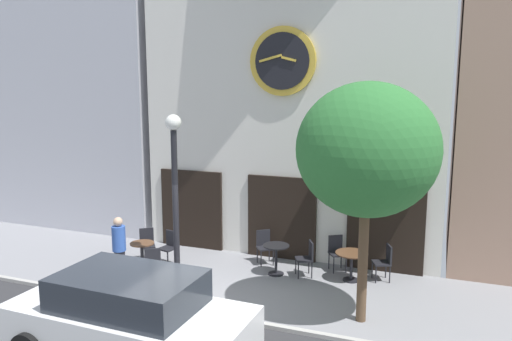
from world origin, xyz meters
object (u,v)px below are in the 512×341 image
object	(u,v)px
street_lamp	(175,202)
cafe_chair_facing_wall	(147,242)
cafe_table_center	(351,260)
pedestrian_blue	(119,250)
cafe_table_center_left	(142,253)
cafe_chair_facing_street	(337,250)
cafe_chair_outer	(385,260)
cafe_chair_right_end	(264,244)
cafe_chair_corner	(307,256)
cafe_chair_near_lamp	(153,262)
cafe_table_rightmost	(276,254)
cafe_chair_curbside	(169,245)
parked_car_white	(130,318)
street_tree	(367,151)

from	to	relation	value
street_lamp	cafe_chair_facing_wall	xyz separation A→B (m)	(-1.71, 1.35, -1.55)
cafe_table_center	pedestrian_blue	bearing A→B (deg)	-156.67
cafe_chair_facing_wall	street_lamp	bearing A→B (deg)	-38.28
pedestrian_blue	cafe_table_center_left	bearing A→B (deg)	89.13
pedestrian_blue	cafe_chair_facing_wall	bearing A→B (deg)	100.71
cafe_chair_facing_wall	cafe_chair_facing_street	bearing A→B (deg)	13.50
cafe_chair_outer	cafe_chair_right_end	bearing A→B (deg)	178.20
street_lamp	cafe_chair_corner	bearing A→B (deg)	34.43
cafe_chair_near_lamp	cafe_chair_corner	distance (m)	3.80
cafe_table_rightmost	cafe_chair_near_lamp	size ratio (longest dim) A/B	0.86
cafe_table_center	cafe_chair_near_lamp	size ratio (longest dim) A/B	0.88
cafe_chair_right_end	cafe_chair_curbside	bearing A→B (deg)	-157.77
street_lamp	pedestrian_blue	world-z (taller)	street_lamp
cafe_chair_facing_street	pedestrian_blue	distance (m)	5.45
cafe_chair_curbside	parked_car_white	size ratio (longest dim) A/B	0.21
cafe_table_rightmost	cafe_chair_curbside	world-z (taller)	cafe_chair_curbside
cafe_table_rightmost	cafe_chair_curbside	distance (m)	2.93
cafe_chair_corner	cafe_chair_right_end	bearing A→B (deg)	159.04
cafe_chair_right_end	parked_car_white	bearing A→B (deg)	-95.90
street_tree	cafe_chair_near_lamp	xyz separation A→B (m)	(-5.03, 0.19, -2.97)
cafe_chair_curbside	cafe_chair_corner	size ratio (longest dim) A/B	1.00
cafe_table_center_left	cafe_table_rightmost	world-z (taller)	cafe_table_rightmost
cafe_chair_curbside	cafe_table_rightmost	bearing A→B (deg)	5.78
street_tree	cafe_chair_near_lamp	bearing A→B (deg)	177.87
cafe_table_center	cafe_table_center_left	bearing A→B (deg)	-165.87
cafe_chair_facing_street	cafe_table_rightmost	bearing A→B (deg)	-147.20
cafe_table_rightmost	cafe_chair_near_lamp	bearing A→B (deg)	-148.56
cafe_chair_outer	pedestrian_blue	size ratio (longest dim) A/B	0.54
cafe_chair_outer	parked_car_white	xyz separation A→B (m)	(-3.72, -5.22, 0.23)
cafe_chair_outer	pedestrian_blue	distance (m)	6.43
cafe_chair_curbside	cafe_chair_outer	bearing A→B (deg)	8.86
cafe_chair_facing_wall	parked_car_white	distance (m)	5.01
street_tree	cafe_table_center_left	xyz separation A→B (m)	(-5.70, 0.76, -2.99)
cafe_chair_outer	cafe_chair_curbside	distance (m)	5.59
cafe_chair_outer	pedestrian_blue	bearing A→B (deg)	-156.89
street_tree	parked_car_white	world-z (taller)	street_tree
cafe_chair_right_end	pedestrian_blue	distance (m)	3.80
cafe_table_center_left	cafe_chair_outer	xyz separation A→B (m)	(5.89, 1.59, 0.03)
cafe_chair_facing_street	cafe_chair_facing_wall	distance (m)	5.10
cafe_chair_outer	cafe_chair_facing_wall	xyz separation A→B (m)	(-6.22, -0.88, 0.00)
parked_car_white	cafe_table_center	bearing A→B (deg)	58.96
street_tree	cafe_chair_right_end	world-z (taller)	street_tree
cafe_table_rightmost	parked_car_white	world-z (taller)	parked_car_white
cafe_table_center	cafe_chair_facing_street	xyz separation A→B (m)	(-0.49, 0.61, -0.01)
cafe_table_rightmost	cafe_chair_curbside	size ratio (longest dim) A/B	0.86
cafe_table_center	parked_car_white	size ratio (longest dim) A/B	0.18
street_lamp	cafe_chair_near_lamp	world-z (taller)	street_lamp
pedestrian_blue	cafe_chair_facing_street	bearing A→B (deg)	31.31
cafe_chair_curbside	cafe_chair_near_lamp	distance (m)	1.33
cafe_table_center_left	cafe_chair_corner	bearing A→B (deg)	16.33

